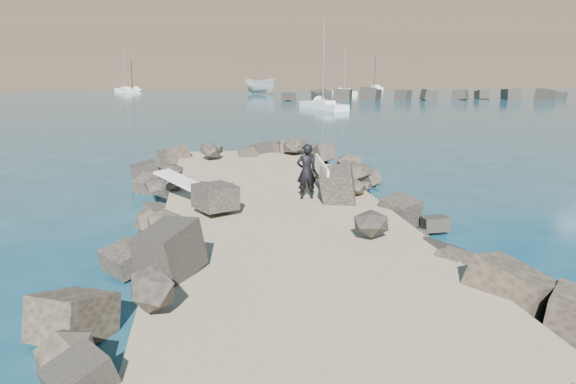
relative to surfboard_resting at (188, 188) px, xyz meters
The scene contains 13 objects.
ground 3.16m from the surfboard_resting, 36.95° to the right, with size 800.00×800.00×0.00m, color #0F384C.
jetty 4.54m from the surfboard_resting, 57.86° to the right, with size 6.00×26.00×0.60m, color #8C7759.
riprap_left 3.38m from the surfboard_resting, 98.93° to the right, with size 2.60×22.00×1.00m, color black.
riprap_right 6.25m from the surfboard_resting, 31.93° to the right, with size 2.60×22.00×1.00m, color black.
breakwater_secondary 65.03m from the surfboard_resting, 54.91° to the left, with size 52.00×4.00×1.20m, color black.
headland 159.40m from the surfboard_resting, 85.52° to the left, with size 360.00×140.00×32.00m, color #2D4919.
surfboard_resting is the anchor object (origin of this frame).
boat_imported 74.60m from the surfboard_resting, 82.37° to the left, with size 2.65×7.05×2.72m, color silver.
surfer_with_board 3.45m from the surfboard_resting, ahead, with size 0.83×1.98×1.60m.
sailboat_e 85.84m from the surfboard_resting, 99.14° to the left, with size 5.00×6.31×8.07m.
sailboat_d 73.79m from the surfboard_resting, 71.45° to the left, with size 2.72×6.67×7.91m.
sailboat_c 42.35m from the surfboard_resting, 72.03° to the left, with size 3.88×8.15×9.52m.
sailboat_f 93.80m from the surfboard_resting, 68.40° to the left, with size 1.47×5.87×7.17m.
Camera 1 is at (-1.81, -12.39, 4.29)m, focal length 32.00 mm.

